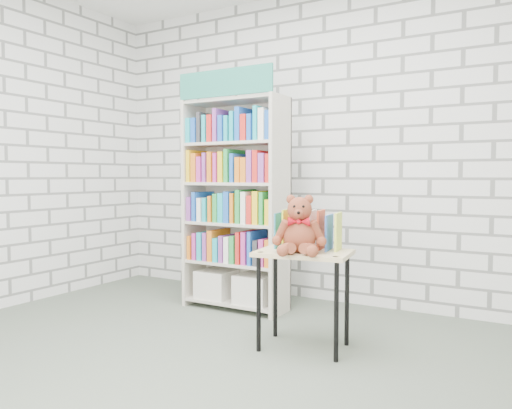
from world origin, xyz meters
The scene contains 6 objects.
ground centered at (0.00, 0.00, 0.00)m, with size 4.50×4.50×0.00m, color #505A4C.
room_shell centered at (0.00, 0.00, 1.78)m, with size 4.52×4.02×2.81m.
bookshelf centered at (-0.53, 1.36, 0.91)m, with size 0.89×0.35×2.00m.
display_table centered at (0.39, 0.74, 0.55)m, with size 0.65×0.50×0.65m.
table_books centered at (0.38, 0.83, 0.77)m, with size 0.44×0.24×0.25m.
teddy_bear centered at (0.40, 0.64, 0.79)m, with size 0.34×0.33×0.37m.
Camera 1 is at (1.74, -2.21, 1.14)m, focal length 35.00 mm.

